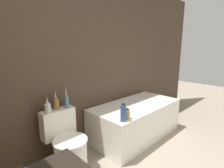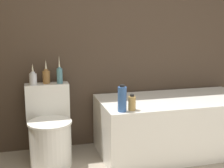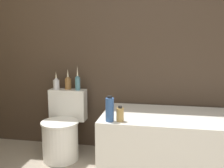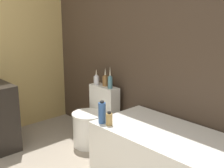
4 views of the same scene
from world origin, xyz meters
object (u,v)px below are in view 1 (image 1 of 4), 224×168
Objects in this scene: vase_silver at (56,103)px; shampoo_bottle_tall at (123,113)px; bathtub at (136,120)px; toilet at (67,147)px; vase_bronze at (67,101)px; vase_gold at (48,107)px; shampoo_bottle_short at (127,114)px.

shampoo_bottle_tall is (0.61, -0.58, -0.14)m from vase_silver.
toilet reaches higher than bathtub.
bathtub is 5.62× the size of vase_bronze.
vase_bronze is (0.25, 0.01, 0.02)m from vase_gold.
vase_gold is at bearing 170.43° from bathtub.
shampoo_bottle_tall is at bearing -36.35° from vase_gold.
vase_silver reaches higher than toilet.
vase_bronze is at bearing 55.39° from toilet.
vase_silver is (-1.27, 0.28, 0.53)m from bathtub.
bathtub is 1.51m from vase_gold.
vase_silver is 0.13m from vase_bronze.
toilet is 3.12× the size of vase_silver.
bathtub is at bearing -12.31° from vase_silver.
bathtub is at bearing -2.71° from toilet.
toilet is 0.80m from shampoo_bottle_tall.
vase_gold is 1.44× the size of shampoo_bottle_short.
shampoo_bottle_tall is at bearing -155.34° from bathtub.
vase_gold is (-1.40, 0.24, 0.52)m from bathtub.
vase_bronze is at bearing 131.12° from shampoo_bottle_tall.
vase_bronze reaches higher than vase_silver.
toilet reaches higher than shampoo_bottle_short.
vase_gold is 0.13m from vase_silver.
bathtub is at bearing -12.08° from vase_bronze.
toilet is 0.85m from shampoo_bottle_short.
vase_gold is (-0.13, 0.18, 0.50)m from toilet.
vase_bronze reaches higher than toilet.
bathtub is at bearing -9.57° from vase_gold.
vase_silver is at bearing 140.98° from shampoo_bottle_short.
shampoo_bottle_tall is at bearing -31.01° from toilet.
bathtub is 6.59× the size of shampoo_bottle_tall.
vase_bronze is at bearing -14.36° from vase_silver.
vase_bronze is (0.13, 0.18, 0.52)m from toilet.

